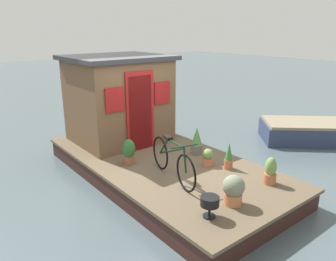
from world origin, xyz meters
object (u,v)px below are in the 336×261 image
(charcoal_grill, at_px, (210,202))
(bicycle, at_px, (172,160))
(potted_plant_succulent, at_px, (129,152))
(potted_plant_ivy, at_px, (197,141))
(potted_plant_basil, at_px, (233,189))
(potted_plant_rosemary, at_px, (229,156))
(houseboat_cabin, at_px, (119,99))
(dinghy_boat, at_px, (311,131))
(potted_plant_sage, at_px, (208,157))
(potted_plant_geranium, at_px, (270,172))

(charcoal_grill, bearing_deg, bicycle, -16.00)
(bicycle, height_order, potted_plant_succulent, bicycle)
(potted_plant_ivy, distance_m, potted_plant_basil, 2.25)
(bicycle, relative_size, potted_plant_rosemary, 3.09)
(charcoal_grill, bearing_deg, potted_plant_rosemary, -56.99)
(potted_plant_succulent, relative_size, potted_plant_ivy, 0.88)
(potted_plant_ivy, bearing_deg, houseboat_cabin, 23.25)
(potted_plant_ivy, bearing_deg, bicycle, 118.16)
(houseboat_cabin, xyz_separation_m, charcoal_grill, (-3.93, 0.81, -0.81))
(houseboat_cabin, distance_m, potted_plant_basil, 3.99)
(houseboat_cabin, height_order, dinghy_boat, houseboat_cabin)
(houseboat_cabin, height_order, potted_plant_sage, houseboat_cabin)
(houseboat_cabin, xyz_separation_m, potted_plant_succulent, (-1.50, 0.68, -0.77))
(houseboat_cabin, relative_size, bicycle, 1.37)
(houseboat_cabin, relative_size, potted_plant_succulent, 4.30)
(charcoal_grill, bearing_deg, potted_plant_succulent, -3.06)
(dinghy_boat, bearing_deg, potted_plant_rosemary, 96.61)
(potted_plant_geranium, bearing_deg, potted_plant_succulent, 32.95)
(bicycle, xyz_separation_m, potted_plant_sage, (0.05, -0.98, -0.20))
(potted_plant_geranium, relative_size, potted_plant_ivy, 0.83)
(bicycle, distance_m, potted_plant_ivy, 1.42)
(potted_plant_basil, distance_m, charcoal_grill, 0.56)
(potted_plant_rosemary, bearing_deg, dinghy_boat, -83.39)
(potted_plant_succulent, distance_m, charcoal_grill, 2.44)
(houseboat_cabin, relative_size, potted_plant_basil, 4.67)
(potted_plant_basil, relative_size, dinghy_boat, 0.17)
(bicycle, relative_size, potted_plant_succulent, 3.13)
(houseboat_cabin, bearing_deg, potted_plant_basil, 176.35)
(potted_plant_rosemary, bearing_deg, potted_plant_geranium, -174.87)
(potted_plant_rosemary, xyz_separation_m, potted_plant_basil, (-0.98, 1.00, -0.00))
(potted_plant_succulent, relative_size, dinghy_boat, 0.18)
(bicycle, distance_m, dinghy_boat, 5.27)
(bicycle, xyz_separation_m, dinghy_boat, (0.14, -5.24, -0.50))
(potted_plant_succulent, height_order, potted_plant_geranium, potted_plant_succulent)
(houseboat_cabin, distance_m, potted_plant_ivy, 2.22)
(bicycle, distance_m, potted_plant_basil, 1.33)
(potted_plant_ivy, bearing_deg, potted_plant_sage, 156.43)
(potted_plant_succulent, bearing_deg, potted_plant_sage, -129.94)
(potted_plant_ivy, bearing_deg, charcoal_grill, 140.97)
(potted_plant_geranium, distance_m, charcoal_grill, 1.64)
(dinghy_boat, bearing_deg, potted_plant_basil, 105.98)
(potted_plant_rosemary, bearing_deg, potted_plant_basil, 134.44)
(houseboat_cabin, xyz_separation_m, bicycle, (-2.59, 0.42, -0.68))
(potted_plant_rosemary, height_order, charcoal_grill, potted_plant_rosemary)
(potted_plant_succulent, distance_m, dinghy_boat, 5.59)
(potted_plant_succulent, bearing_deg, potted_plant_rosemary, -134.84)
(potted_plant_basil, bearing_deg, potted_plant_rosemary, -45.56)
(potted_plant_sage, bearing_deg, charcoal_grill, 135.73)
(houseboat_cabin, relative_size, charcoal_grill, 6.96)
(potted_plant_rosemary, distance_m, potted_plant_basil, 1.40)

